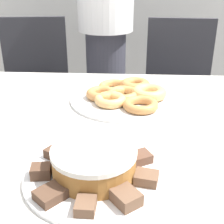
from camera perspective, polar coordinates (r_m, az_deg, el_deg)
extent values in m
cube|color=silver|center=(0.96, 2.91, -3.48)|extent=(1.52, 1.04, 0.03)
cylinder|color=#383842|center=(1.91, -1.06, 1.85)|extent=(0.23, 0.23, 0.86)
cylinder|color=black|center=(2.12, -12.81, -9.24)|extent=(0.44, 0.44, 0.01)
cylinder|color=#262626|center=(2.01, -13.41, -3.87)|extent=(0.06, 0.06, 0.44)
cube|color=#2D2D33|center=(1.91, -14.11, 2.44)|extent=(0.50, 0.50, 0.04)
cube|color=#2D2D33|center=(2.03, -13.93, 10.66)|extent=(0.40, 0.08, 0.42)
cylinder|color=black|center=(2.07, 10.93, -10.07)|extent=(0.44, 0.44, 0.01)
cylinder|color=#262626|center=(1.95, 11.46, -4.60)|extent=(0.06, 0.06, 0.44)
cube|color=#2D2D33|center=(1.85, 12.08, 1.88)|extent=(0.46, 0.46, 0.04)
cube|color=#2D2D33|center=(1.97, 12.22, 10.39)|extent=(0.40, 0.05, 0.42)
cylinder|color=white|center=(0.73, -3.24, -11.51)|extent=(0.32, 0.32, 0.01)
cylinder|color=white|center=(1.14, 2.05, 2.35)|extent=(0.38, 0.38, 0.01)
cylinder|color=#9E662D|center=(0.72, -3.31, -9.44)|extent=(0.19, 0.19, 0.05)
cylinder|color=white|center=(0.70, -3.37, -7.20)|extent=(0.19, 0.19, 0.01)
cube|color=brown|center=(0.63, -4.87, -16.74)|extent=(0.04, 0.05, 0.02)
cube|color=brown|center=(0.64, 2.57, -15.36)|extent=(0.07, 0.07, 0.03)
cube|color=brown|center=(0.70, 6.27, -11.88)|extent=(0.06, 0.05, 0.02)
cube|color=brown|center=(0.77, 5.14, -8.28)|extent=(0.07, 0.06, 0.02)
cube|color=#513828|center=(0.81, 0.72, -5.99)|extent=(0.06, 0.07, 0.02)
cube|color=brown|center=(0.82, -5.00, -5.78)|extent=(0.06, 0.06, 0.02)
cube|color=#513828|center=(0.79, -10.17, -7.41)|extent=(0.06, 0.06, 0.02)
cube|color=#513828|center=(0.73, -12.87, -10.53)|extent=(0.05, 0.04, 0.03)
cube|color=#513828|center=(0.67, -11.20, -14.54)|extent=(0.08, 0.08, 0.02)
torus|color=#D18E4C|center=(1.13, 2.07, 3.30)|extent=(0.12, 0.12, 0.03)
torus|color=#D18E4C|center=(1.20, 0.45, 4.63)|extent=(0.12, 0.12, 0.03)
torus|color=#C68447|center=(1.13, -2.04, 3.39)|extent=(0.11, 0.11, 0.03)
torus|color=#E5AD66|center=(1.08, -0.30, 2.25)|extent=(0.11, 0.11, 0.03)
torus|color=#C68447|center=(1.04, 5.24, 1.30)|extent=(0.12, 0.12, 0.03)
torus|color=#E5AD66|center=(1.14, 6.81, 3.54)|extent=(0.13, 0.13, 0.04)
torus|color=#C68447|center=(1.21, 4.26, 4.96)|extent=(0.12, 0.12, 0.04)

